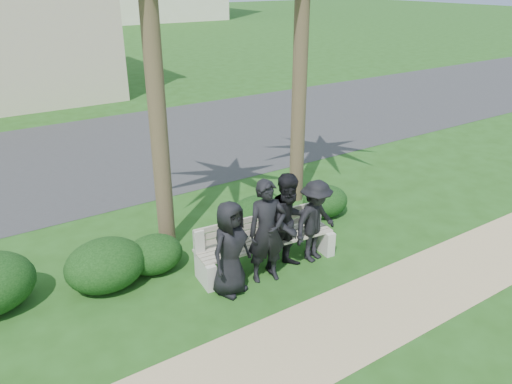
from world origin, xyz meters
TOP-DOWN VIEW (x-y plane):
  - ground at (0.00, 0.00)m, footprint 160.00×160.00m
  - footpath at (0.00, -1.80)m, footprint 30.00×1.60m
  - asphalt_street at (0.00, 8.00)m, footprint 160.00×8.00m
  - park_bench at (0.42, 0.27)m, footprint 2.63×0.85m
  - man_a at (-0.54, -0.09)m, footprint 0.92×0.75m
  - man_b at (0.17, -0.10)m, footprint 0.76×0.60m
  - man_c at (0.69, -0.03)m, footprint 0.90×0.72m
  - man_d at (1.27, -0.06)m, footprint 1.11×0.77m
  - hedge_b at (-2.20, 1.20)m, footprint 1.35×1.11m
  - hedge_c at (-1.33, 1.23)m, footprint 1.04×0.86m
  - hedge_d at (0.94, 1.28)m, footprint 1.31×1.08m
  - hedge_f at (2.66, 1.25)m, footprint 1.05×0.87m

SIDE VIEW (x-z plane):
  - ground at x=0.00m, z-range 0.00..0.00m
  - footpath at x=0.00m, z-range -0.01..0.01m
  - asphalt_street at x=0.00m, z-range -0.01..0.01m
  - hedge_c at x=-1.33m, z-range 0.00..0.68m
  - hedge_f at x=2.66m, z-range 0.00..0.68m
  - park_bench at x=0.42m, z-range -0.04..0.86m
  - hedge_d at x=0.94m, z-range 0.00..0.85m
  - hedge_b at x=-2.20m, z-range 0.00..0.88m
  - man_d at x=1.27m, z-range 0.00..1.56m
  - man_a at x=-0.54m, z-range 0.00..1.63m
  - man_c at x=0.69m, z-range 0.00..1.81m
  - man_b at x=0.17m, z-range 0.00..1.84m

